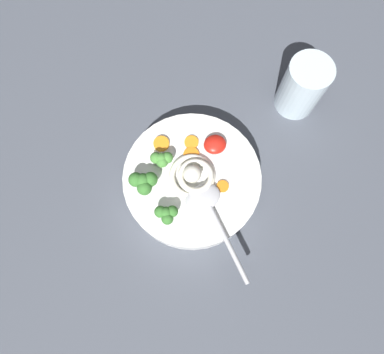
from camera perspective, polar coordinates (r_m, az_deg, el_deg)
The scene contains 13 objects.
table_slab at distance 66.91cm, azimuth 1.87°, elevation 1.49°, with size 132.84×132.84×3.19cm, color #474C56.
soup_bowl at distance 61.85cm, azimuth 0.00°, elevation -0.61°, with size 23.46×23.46×4.96cm.
noodle_pile at distance 58.49cm, azimuth 0.16°, elevation 0.24°, with size 8.58×8.42×3.45cm.
soup_spoon at distance 57.64cm, azimuth 2.34°, elevation -4.54°, with size 7.08×17.53×1.60cm.
chili_sauce_dollop at distance 60.59cm, azimuth 3.71°, elevation 5.25°, with size 3.89×3.50×1.75cm, color red.
broccoli_floret_center at distance 56.39cm, azimuth -4.13°, elevation -5.90°, with size 3.77×3.24×2.98cm.
broccoli_floret_rear at distance 58.69cm, azimuth -4.87°, elevation 2.80°, with size 3.79×3.26×3.00cm.
broccoli_floret_right at distance 57.43cm, azimuth -7.83°, elevation -0.78°, with size 4.70×4.05×3.72cm.
carrot_slice_near_spoon at distance 59.12cm, azimuth 4.96°, elevation -1.50°, with size 2.03×2.03×0.43cm, color orange.
carrot_slice_left at distance 60.48cm, azimuth -0.12°, elevation 3.55°, with size 2.75×2.75×0.48cm, color orange.
carrot_slice_beside_chili at distance 61.35cm, azimuth -4.95°, elevation 5.36°, with size 2.74×2.74×0.62cm, color orange.
carrot_slice_beside_noodles at distance 61.33cm, azimuth -0.09°, elevation 5.60°, with size 2.45×2.45×0.40cm, color orange.
drinking_glass at distance 68.33cm, azimuth 17.33°, elevation 13.66°, with size 7.70×7.70×11.36cm, color silver.
Camera 1 is at (-6.51, -19.01, 65.41)cm, focal length 33.17 mm.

